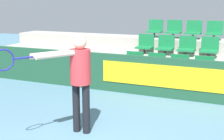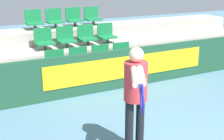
{
  "view_description": "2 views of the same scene",
  "coord_description": "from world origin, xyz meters",
  "px_view_note": "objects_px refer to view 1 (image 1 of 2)",
  "views": [
    {
      "loc": [
        1.87,
        -3.1,
        2.22
      ],
      "look_at": [
        -0.46,
        2.2,
        0.98
      ],
      "focal_mm": 50.0,
      "sensor_mm": 36.0,
      "label": 1
    },
    {
      "loc": [
        -2.97,
        -2.33,
        2.72
      ],
      "look_at": [
        -0.58,
        2.39,
        1.06
      ],
      "focal_mm": 50.0,
      "sensor_mm": 36.0,
      "label": 2
    }
  ],
  "objects_px": {
    "stadium_chair_3": "(203,69)",
    "stadium_chair_8": "(155,29)",
    "stadium_chair_11": "(214,31)",
    "stadium_chair_7": "(209,48)",
    "stadium_chair_2": "(179,67)",
    "stadium_chair_5": "(165,46)",
    "stadium_chair_0": "(134,63)",
    "stadium_chair_10": "(193,30)",
    "stadium_chair_1": "(156,65)",
    "stadium_chair_6": "(187,47)",
    "stadium_chair_9": "(174,30)",
    "tennis_player": "(77,74)",
    "stadium_chair_4": "(145,45)"
  },
  "relations": [
    {
      "from": "stadium_chair_3",
      "to": "stadium_chair_8",
      "type": "bearing_deg",
      "value": 132.71
    },
    {
      "from": "stadium_chair_11",
      "to": "stadium_chair_7",
      "type": "bearing_deg",
      "value": -90.0
    },
    {
      "from": "stadium_chair_2",
      "to": "stadium_chair_5",
      "type": "height_order",
      "value": "stadium_chair_5"
    },
    {
      "from": "stadium_chair_8",
      "to": "stadium_chair_3",
      "type": "bearing_deg",
      "value": -47.29
    },
    {
      "from": "stadium_chair_0",
      "to": "stadium_chair_10",
      "type": "xyz_separation_m",
      "value": [
        1.22,
        1.98,
        0.76
      ]
    },
    {
      "from": "stadium_chair_1",
      "to": "stadium_chair_10",
      "type": "bearing_deg",
      "value": 72.9
    },
    {
      "from": "stadium_chair_5",
      "to": "stadium_chair_11",
      "type": "relative_size",
      "value": 1.0
    },
    {
      "from": "stadium_chair_6",
      "to": "stadium_chair_7",
      "type": "relative_size",
      "value": 1.0
    },
    {
      "from": "stadium_chair_2",
      "to": "stadium_chair_6",
      "type": "xyz_separation_m",
      "value": [
        0.0,
        0.99,
        0.38
      ]
    },
    {
      "from": "stadium_chair_6",
      "to": "stadium_chair_9",
      "type": "height_order",
      "value": "stadium_chair_9"
    },
    {
      "from": "stadium_chair_0",
      "to": "stadium_chair_1",
      "type": "xyz_separation_m",
      "value": [
        0.61,
        0.0,
        0.0
      ]
    },
    {
      "from": "tennis_player",
      "to": "stadium_chair_7",
      "type": "bearing_deg",
      "value": 97.71
    },
    {
      "from": "stadium_chair_8",
      "to": "stadium_chair_9",
      "type": "relative_size",
      "value": 1.0
    },
    {
      "from": "stadium_chair_11",
      "to": "stadium_chair_2",
      "type": "bearing_deg",
      "value": -107.1
    },
    {
      "from": "stadium_chair_8",
      "to": "tennis_player",
      "type": "height_order",
      "value": "stadium_chair_8"
    },
    {
      "from": "stadium_chair_6",
      "to": "stadium_chair_10",
      "type": "relative_size",
      "value": 1.0
    },
    {
      "from": "stadium_chair_0",
      "to": "stadium_chair_8",
      "type": "height_order",
      "value": "stadium_chair_8"
    },
    {
      "from": "stadium_chair_1",
      "to": "stadium_chair_11",
      "type": "height_order",
      "value": "stadium_chair_11"
    },
    {
      "from": "stadium_chair_4",
      "to": "stadium_chair_8",
      "type": "distance_m",
      "value": 1.06
    },
    {
      "from": "stadium_chair_2",
      "to": "tennis_player",
      "type": "relative_size",
      "value": 0.33
    },
    {
      "from": "stadium_chair_6",
      "to": "stadium_chair_10",
      "type": "xyz_separation_m",
      "value": [
        0.0,
        0.99,
        0.38
      ]
    },
    {
      "from": "stadium_chair_8",
      "to": "stadium_chair_4",
      "type": "bearing_deg",
      "value": -90.0
    },
    {
      "from": "stadium_chair_0",
      "to": "stadium_chair_6",
      "type": "height_order",
      "value": "stadium_chair_6"
    },
    {
      "from": "stadium_chair_3",
      "to": "stadium_chair_5",
      "type": "bearing_deg",
      "value": 140.91
    },
    {
      "from": "stadium_chair_7",
      "to": "stadium_chair_11",
      "type": "height_order",
      "value": "stadium_chair_11"
    },
    {
      "from": "stadium_chair_11",
      "to": "tennis_player",
      "type": "bearing_deg",
      "value": -106.99
    },
    {
      "from": "tennis_player",
      "to": "stadium_chair_6",
      "type": "bearing_deg",
      "value": 105.05
    },
    {
      "from": "stadium_chair_3",
      "to": "stadium_chair_8",
      "type": "xyz_separation_m",
      "value": [
        -1.83,
        1.98,
        0.76
      ]
    },
    {
      "from": "stadium_chair_3",
      "to": "stadium_chair_5",
      "type": "relative_size",
      "value": 1.0
    },
    {
      "from": "stadium_chair_9",
      "to": "tennis_player",
      "type": "height_order",
      "value": "stadium_chair_9"
    },
    {
      "from": "stadium_chair_3",
      "to": "stadium_chair_9",
      "type": "height_order",
      "value": "stadium_chair_9"
    },
    {
      "from": "stadium_chair_4",
      "to": "stadium_chair_10",
      "type": "bearing_deg",
      "value": 39.09
    },
    {
      "from": "stadium_chair_11",
      "to": "stadium_chair_9",
      "type": "bearing_deg",
      "value": 180.0
    },
    {
      "from": "stadium_chair_1",
      "to": "tennis_player",
      "type": "distance_m",
      "value": 3.42
    },
    {
      "from": "stadium_chair_2",
      "to": "tennis_player",
      "type": "height_order",
      "value": "tennis_player"
    },
    {
      "from": "stadium_chair_0",
      "to": "stadium_chair_9",
      "type": "height_order",
      "value": "stadium_chair_9"
    },
    {
      "from": "stadium_chair_0",
      "to": "tennis_player",
      "type": "distance_m",
      "value": 3.4
    },
    {
      "from": "stadium_chair_3",
      "to": "stadium_chair_10",
      "type": "height_order",
      "value": "stadium_chair_10"
    },
    {
      "from": "stadium_chair_0",
      "to": "stadium_chair_10",
      "type": "distance_m",
      "value": 2.45
    },
    {
      "from": "stadium_chair_4",
      "to": "stadium_chair_8",
      "type": "height_order",
      "value": "stadium_chair_8"
    },
    {
      "from": "stadium_chair_8",
      "to": "stadium_chair_11",
      "type": "distance_m",
      "value": 1.83
    },
    {
      "from": "stadium_chair_5",
      "to": "stadium_chair_11",
      "type": "height_order",
      "value": "stadium_chair_11"
    },
    {
      "from": "stadium_chair_2",
      "to": "stadium_chair_7",
      "type": "relative_size",
      "value": 1.0
    },
    {
      "from": "stadium_chair_2",
      "to": "stadium_chair_4",
      "type": "bearing_deg",
      "value": 140.91
    },
    {
      "from": "stadium_chair_2",
      "to": "stadium_chair_9",
      "type": "distance_m",
      "value": 2.21
    },
    {
      "from": "stadium_chair_9",
      "to": "stadium_chair_4",
      "type": "bearing_deg",
      "value": -121.61
    },
    {
      "from": "stadium_chair_8",
      "to": "stadium_chair_10",
      "type": "distance_m",
      "value": 1.22
    },
    {
      "from": "stadium_chair_5",
      "to": "stadium_chair_9",
      "type": "relative_size",
      "value": 1.0
    },
    {
      "from": "stadium_chair_3",
      "to": "stadium_chair_4",
      "type": "relative_size",
      "value": 1.0
    },
    {
      "from": "stadium_chair_1",
      "to": "tennis_player",
      "type": "xyz_separation_m",
      "value": [
        -0.41,
        -3.36,
        0.43
      ]
    }
  ]
}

